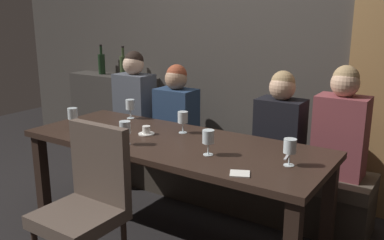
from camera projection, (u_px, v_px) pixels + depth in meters
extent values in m
plane|color=black|center=(174.00, 234.00, 3.14)|extent=(9.00, 9.00, 0.00)
cube|color=#423D38|center=(251.00, 26.00, 3.75)|extent=(6.00, 0.12, 3.00)
cube|color=#38342F|center=(115.00, 117.00, 4.69)|extent=(1.10, 0.28, 0.95)
cube|color=black|center=(42.00, 177.00, 3.32)|extent=(0.08, 0.08, 0.69)
cube|color=black|center=(105.00, 153.00, 3.88)|extent=(0.08, 0.08, 0.69)
cube|color=black|center=(329.00, 208.00, 2.79)|extent=(0.08, 0.08, 0.69)
cube|color=#302119|center=(172.00, 143.00, 2.96)|extent=(2.20, 0.84, 0.04)
cube|color=#312A23|center=(220.00, 182.00, 3.66)|extent=(2.50, 0.40, 0.35)
cube|color=#473D33|center=(220.00, 158.00, 3.61)|extent=(2.50, 0.44, 0.10)
cylinder|color=#302119|center=(83.00, 234.00, 2.73)|extent=(0.04, 0.04, 0.42)
cube|color=brown|center=(79.00, 217.00, 2.43)|extent=(0.44, 0.44, 0.08)
cube|color=brown|center=(100.00, 163.00, 2.51)|extent=(0.44, 0.06, 0.48)
cube|color=#4C515B|center=(135.00, 105.00, 4.04)|extent=(0.36, 0.24, 0.60)
sphere|color=#DBB293|center=(133.00, 65.00, 3.94)|extent=(0.20, 0.20, 0.20)
sphere|color=black|center=(134.00, 61.00, 3.94)|extent=(0.18, 0.18, 0.18)
cube|color=navy|center=(176.00, 117.00, 3.78)|extent=(0.36, 0.24, 0.51)
sphere|color=tan|center=(176.00, 79.00, 3.69)|extent=(0.20, 0.20, 0.20)
sphere|color=brown|center=(177.00, 75.00, 3.69)|extent=(0.18, 0.18, 0.18)
cube|color=black|center=(280.00, 132.00, 3.26)|extent=(0.36, 0.24, 0.52)
sphere|color=tan|center=(282.00, 87.00, 3.17)|extent=(0.20, 0.20, 0.20)
sphere|color=#9E7F56|center=(283.00, 83.00, 3.17)|extent=(0.18, 0.18, 0.18)
cube|color=brown|center=(340.00, 136.00, 3.02)|extent=(0.36, 0.24, 0.59)
sphere|color=tan|center=(345.00, 83.00, 2.92)|extent=(0.20, 0.20, 0.20)
sphere|color=#9E7F56|center=(346.00, 78.00, 2.92)|extent=(0.18, 0.18, 0.18)
cylinder|color=black|center=(102.00, 64.00, 4.64)|extent=(0.08, 0.08, 0.22)
cylinder|color=black|center=(101.00, 50.00, 4.60)|extent=(0.03, 0.03, 0.09)
cylinder|color=black|center=(101.00, 45.00, 4.59)|extent=(0.03, 0.03, 0.02)
cylinder|color=#384728|center=(123.00, 67.00, 4.42)|extent=(0.08, 0.08, 0.22)
cylinder|color=#384728|center=(123.00, 52.00, 4.39)|extent=(0.03, 0.03, 0.09)
cylinder|color=black|center=(123.00, 47.00, 4.37)|extent=(0.03, 0.03, 0.02)
cylinder|color=silver|center=(74.00, 128.00, 3.25)|extent=(0.06, 0.06, 0.00)
cylinder|color=silver|center=(73.00, 123.00, 3.24)|extent=(0.01, 0.01, 0.07)
cylinder|color=silver|center=(73.00, 113.00, 3.22)|extent=(0.08, 0.08, 0.08)
cylinder|color=maroon|center=(73.00, 117.00, 3.23)|extent=(0.07, 0.07, 0.02)
cylinder|color=silver|center=(183.00, 133.00, 3.14)|extent=(0.06, 0.06, 0.00)
cylinder|color=silver|center=(183.00, 128.00, 3.13)|extent=(0.01, 0.01, 0.07)
cylinder|color=silver|center=(183.00, 117.00, 3.11)|extent=(0.08, 0.08, 0.08)
cylinder|color=maroon|center=(183.00, 120.00, 3.11)|extent=(0.07, 0.07, 0.04)
cylinder|color=silver|center=(289.00, 165.00, 2.47)|extent=(0.06, 0.06, 0.00)
cylinder|color=silver|center=(289.00, 159.00, 2.46)|extent=(0.01, 0.01, 0.07)
cylinder|color=silver|center=(290.00, 146.00, 2.44)|extent=(0.08, 0.08, 0.08)
cylinder|color=silver|center=(126.00, 144.00, 2.86)|extent=(0.06, 0.06, 0.00)
cylinder|color=silver|center=(125.00, 139.00, 2.85)|extent=(0.01, 0.01, 0.07)
cylinder|color=silver|center=(125.00, 127.00, 2.83)|extent=(0.08, 0.08, 0.08)
cylinder|color=silver|center=(131.00, 118.00, 3.57)|extent=(0.06, 0.06, 0.00)
cylinder|color=silver|center=(131.00, 114.00, 3.56)|extent=(0.01, 0.01, 0.07)
cylinder|color=silver|center=(130.00, 104.00, 3.54)|extent=(0.08, 0.08, 0.08)
cylinder|color=maroon|center=(130.00, 107.00, 3.54)|extent=(0.07, 0.07, 0.03)
cylinder|color=silver|center=(208.00, 155.00, 2.65)|extent=(0.06, 0.06, 0.00)
cylinder|color=silver|center=(208.00, 149.00, 2.64)|extent=(0.01, 0.01, 0.07)
cylinder|color=silver|center=(208.00, 137.00, 2.62)|extent=(0.08, 0.08, 0.08)
cylinder|color=white|center=(147.00, 134.00, 3.10)|extent=(0.12, 0.12, 0.01)
cylinder|color=white|center=(146.00, 130.00, 3.09)|extent=(0.06, 0.06, 0.06)
cylinder|color=brown|center=(146.00, 127.00, 3.08)|extent=(0.05, 0.05, 0.01)
cube|color=silver|center=(288.00, 155.00, 2.63)|extent=(0.04, 0.17, 0.01)
cube|color=silver|center=(240.00, 174.00, 2.33)|extent=(0.14, 0.14, 0.01)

